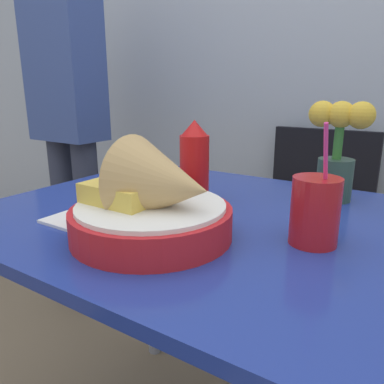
{
  "coord_description": "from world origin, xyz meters",
  "views": [
    {
      "loc": [
        0.39,
        -0.67,
        1.03
      ],
      "look_at": [
        -0.01,
        -0.05,
        0.83
      ],
      "focal_mm": 35.0,
      "sensor_mm": 36.0,
      "label": 1
    }
  ],
  "objects_px": {
    "ketchup_bottle": "(194,162)",
    "drink_cup": "(315,213)",
    "food_basket": "(156,205)",
    "person_standing": "(67,103)",
    "flower_vase": "(338,148)",
    "chair_far_window": "(312,223)"
  },
  "relations": [
    {
      "from": "drink_cup",
      "to": "chair_far_window",
      "type": "bearing_deg",
      "value": 104.37
    },
    {
      "from": "ketchup_bottle",
      "to": "flower_vase",
      "type": "xyz_separation_m",
      "value": [
        0.29,
        0.19,
        0.03
      ]
    },
    {
      "from": "flower_vase",
      "to": "person_standing",
      "type": "distance_m",
      "value": 1.16
    },
    {
      "from": "food_basket",
      "to": "ketchup_bottle",
      "type": "relative_size",
      "value": 1.52
    },
    {
      "from": "ketchup_bottle",
      "to": "food_basket",
      "type": "bearing_deg",
      "value": -72.99
    },
    {
      "from": "food_basket",
      "to": "person_standing",
      "type": "distance_m",
      "value": 1.11
    },
    {
      "from": "flower_vase",
      "to": "ketchup_bottle",
      "type": "bearing_deg",
      "value": -147.03
    },
    {
      "from": "chair_far_window",
      "to": "person_standing",
      "type": "height_order",
      "value": "person_standing"
    },
    {
      "from": "ketchup_bottle",
      "to": "flower_vase",
      "type": "bearing_deg",
      "value": 32.97
    },
    {
      "from": "person_standing",
      "to": "flower_vase",
      "type": "bearing_deg",
      "value": -7.49
    },
    {
      "from": "drink_cup",
      "to": "person_standing",
      "type": "bearing_deg",
      "value": 159.28
    },
    {
      "from": "food_basket",
      "to": "person_standing",
      "type": "xyz_separation_m",
      "value": [
        -0.94,
        0.58,
        0.14
      ]
    },
    {
      "from": "ketchup_bottle",
      "to": "flower_vase",
      "type": "distance_m",
      "value": 0.34
    },
    {
      "from": "chair_far_window",
      "to": "drink_cup",
      "type": "bearing_deg",
      "value": -75.63
    },
    {
      "from": "ketchup_bottle",
      "to": "drink_cup",
      "type": "bearing_deg",
      "value": -19.1
    },
    {
      "from": "food_basket",
      "to": "person_standing",
      "type": "bearing_deg",
      "value": 148.26
    },
    {
      "from": "flower_vase",
      "to": "person_standing",
      "type": "xyz_separation_m",
      "value": [
        -1.15,
        0.15,
        0.07
      ]
    },
    {
      "from": "chair_far_window",
      "to": "food_basket",
      "type": "xyz_separation_m",
      "value": [
        -0.05,
        -0.91,
        0.31
      ]
    },
    {
      "from": "chair_far_window",
      "to": "food_basket",
      "type": "relative_size",
      "value": 2.95
    },
    {
      "from": "drink_cup",
      "to": "flower_vase",
      "type": "relative_size",
      "value": 0.91
    },
    {
      "from": "drink_cup",
      "to": "person_standing",
      "type": "height_order",
      "value": "person_standing"
    },
    {
      "from": "flower_vase",
      "to": "person_standing",
      "type": "bearing_deg",
      "value": 172.51
    }
  ]
}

